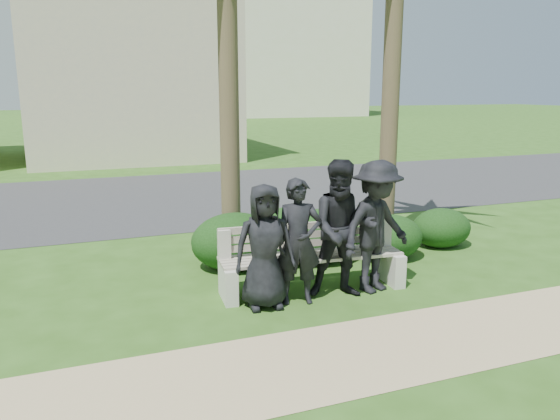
{
  "coord_description": "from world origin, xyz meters",
  "views": [
    {
      "loc": [
        -3.49,
        -6.64,
        2.84
      ],
      "look_at": [
        -0.57,
        1.0,
        1.03
      ],
      "focal_mm": 35.0,
      "sensor_mm": 36.0,
      "label": 1
    }
  ],
  "objects_px": {
    "man_b": "(299,242)",
    "man_c": "(343,229)",
    "man_d": "(376,227)",
    "park_bench": "(312,262)",
    "man_a": "(265,247)"
  },
  "relations": [
    {
      "from": "park_bench",
      "to": "man_d",
      "type": "relative_size",
      "value": 1.43
    },
    {
      "from": "man_a",
      "to": "man_b",
      "type": "xyz_separation_m",
      "value": [
        0.47,
        -0.02,
        0.02
      ]
    },
    {
      "from": "man_b",
      "to": "man_d",
      "type": "xyz_separation_m",
      "value": [
        1.19,
        0.02,
        0.09
      ]
    },
    {
      "from": "man_d",
      "to": "man_b",
      "type": "bearing_deg",
      "value": 163.23
    },
    {
      "from": "man_c",
      "to": "man_d",
      "type": "xyz_separation_m",
      "value": [
        0.53,
        0.02,
        -0.02
      ]
    },
    {
      "from": "park_bench",
      "to": "man_b",
      "type": "xyz_separation_m",
      "value": [
        -0.37,
        -0.36,
        0.44
      ]
    },
    {
      "from": "park_bench",
      "to": "man_d",
      "type": "height_order",
      "value": "man_d"
    },
    {
      "from": "park_bench",
      "to": "man_a",
      "type": "relative_size",
      "value": 1.63
    },
    {
      "from": "man_d",
      "to": "man_a",
      "type": "bearing_deg",
      "value": 162.41
    },
    {
      "from": "park_bench",
      "to": "man_a",
      "type": "height_order",
      "value": "man_a"
    },
    {
      "from": "park_bench",
      "to": "man_d",
      "type": "distance_m",
      "value": 1.04
    },
    {
      "from": "park_bench",
      "to": "man_b",
      "type": "height_order",
      "value": "man_b"
    },
    {
      "from": "man_b",
      "to": "man_c",
      "type": "distance_m",
      "value": 0.67
    },
    {
      "from": "man_b",
      "to": "man_d",
      "type": "distance_m",
      "value": 1.2
    },
    {
      "from": "man_a",
      "to": "man_c",
      "type": "distance_m",
      "value": 1.14
    }
  ]
}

